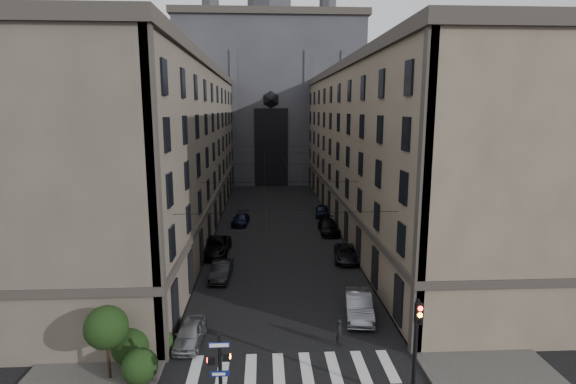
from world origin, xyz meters
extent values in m
cube|color=#383533|center=(-10.50, 36.00, 0.07)|extent=(7.00, 80.00, 0.15)
cube|color=#383533|center=(10.50, 36.00, 0.07)|extent=(7.00, 80.00, 0.15)
cube|color=beige|center=(0.00, 5.00, 0.01)|extent=(11.00, 3.20, 0.01)
cube|color=#50483D|center=(-13.50, 36.00, 9.00)|extent=(13.00, 60.00, 18.00)
cube|color=#38332D|center=(-13.50, 36.00, 18.40)|extent=(13.60, 60.60, 0.90)
cube|color=#38332D|center=(-13.50, 36.00, 4.20)|extent=(13.40, 60.30, 0.50)
cube|color=brown|center=(13.50, 36.00, 9.00)|extent=(13.00, 60.00, 18.00)
cube|color=#38332D|center=(13.50, 36.00, 18.40)|extent=(13.60, 60.60, 0.90)
cube|color=#38332D|center=(13.50, 36.00, 4.20)|extent=(13.40, 60.30, 0.50)
cube|color=#2D2D33|center=(0.00, 75.00, 15.00)|extent=(34.00, 22.00, 30.00)
cube|color=#38332D|center=(0.00, 75.00, 30.50)|extent=(35.00, 23.00, 1.20)
cube|color=black|center=(0.00, 63.95, 7.00)|extent=(6.00, 0.30, 14.00)
cylinder|color=black|center=(-3.50, 1.50, 2.00)|extent=(0.18, 0.18, 4.00)
cube|color=orange|center=(-3.22, 1.50, 2.90)|extent=(0.34, 0.24, 0.38)
cube|color=#FF0C07|center=(-3.88, 1.60, 2.70)|extent=(0.34, 0.24, 0.38)
cube|color=navy|center=(-3.50, 1.37, 3.55)|extent=(0.95, 0.05, 0.24)
cube|color=navy|center=(-3.50, 1.37, 2.15)|extent=(0.85, 0.05, 0.27)
cylinder|color=black|center=(5.60, 2.00, 2.60)|extent=(0.20, 0.20, 5.20)
cube|color=black|center=(5.60, 1.78, 4.60)|extent=(0.34, 0.30, 1.00)
cylinder|color=#FF0C07|center=(5.60, 1.62, 4.92)|extent=(0.22, 0.05, 0.22)
cylinder|color=orange|center=(5.60, 1.62, 4.60)|extent=(0.22, 0.05, 0.22)
cylinder|color=black|center=(5.60, 1.62, 4.28)|extent=(0.22, 0.05, 0.22)
sphere|color=black|center=(-7.80, 4.00, 1.05)|extent=(1.80, 1.80, 1.80)
sphere|color=black|center=(-8.80, 5.80, 1.15)|extent=(2.00, 2.00, 2.00)
sphere|color=black|center=(-7.40, 6.80, 0.85)|extent=(1.40, 1.40, 1.40)
cylinder|color=black|center=(-9.50, 4.50, 1.35)|extent=(0.16, 0.16, 2.40)
sphere|color=black|center=(-9.50, 4.50, 2.95)|extent=(2.20, 2.20, 2.20)
cylinder|color=black|center=(0.00, 10.00, 7.50)|extent=(14.00, 0.03, 0.03)
cylinder|color=black|center=(0.00, 22.00, 7.50)|extent=(14.00, 0.03, 0.03)
cylinder|color=black|center=(0.00, 35.00, 7.50)|extent=(14.00, 0.03, 0.03)
cylinder|color=black|center=(0.00, 48.00, 7.50)|extent=(14.00, 0.03, 0.03)
cylinder|color=black|center=(0.00, 60.00, 7.50)|extent=(14.00, 0.03, 0.03)
cylinder|color=black|center=(-1.30, 36.00, 7.10)|extent=(0.03, 60.00, 0.03)
cylinder|color=black|center=(1.30, 36.00, 7.10)|extent=(0.03, 60.00, 0.03)
imported|color=gray|center=(-5.95, 8.00, 0.66)|extent=(1.78, 3.96, 1.32)
imported|color=black|center=(-5.02, 18.43, 0.71)|extent=(1.75, 4.40, 1.43)
imported|color=black|center=(-6.20, 24.86, 0.81)|extent=(2.92, 5.92, 1.62)
imported|color=black|center=(-4.28, 36.26, 0.65)|extent=(2.26, 4.66, 1.31)
imported|color=slate|center=(4.87, 10.99, 0.82)|extent=(2.35, 5.15, 1.64)
imported|color=black|center=(6.20, 22.43, 0.68)|extent=(2.92, 5.19, 1.37)
imported|color=black|center=(5.86, 31.79, 0.75)|extent=(2.15, 5.19, 1.50)
imported|color=black|center=(6.20, 39.94, 0.73)|extent=(2.25, 4.49, 1.47)
imported|color=black|center=(2.94, 7.28, 0.83)|extent=(0.61, 0.72, 1.67)
camera|label=1|loc=(-1.46, -17.08, 13.83)|focal=28.00mm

